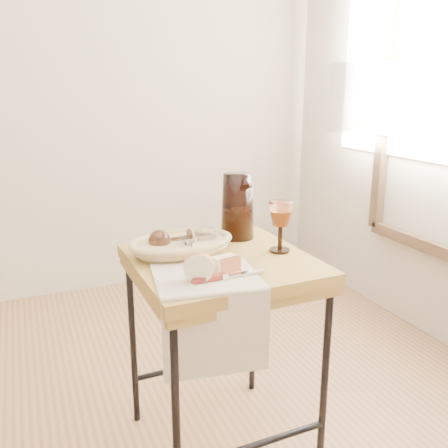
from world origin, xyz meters
name	(u,v)px	position (x,y,z in m)	size (l,w,h in m)	color
wall_back	(27,70)	(0.00, 1.80, 1.35)	(3.60, 0.00, 2.70)	beige
side_table	(222,355)	(0.49, 0.16, 0.36)	(0.56, 0.56, 0.72)	brown
tea_towel	(206,276)	(0.38, 0.02, 0.72)	(0.30, 0.27, 0.01)	silver
bread_basket	(182,246)	(0.38, 0.25, 0.74)	(0.32, 0.22, 0.05)	tan
goblet_lying_a	(173,239)	(0.35, 0.26, 0.77)	(0.12, 0.07, 0.07)	#533426
goblet_lying_b	(197,239)	(0.43, 0.23, 0.77)	(0.12, 0.07, 0.07)	white
pitcher	(237,206)	(0.63, 0.34, 0.84)	(0.16, 0.24, 0.28)	black
wine_goblet	(280,227)	(0.69, 0.14, 0.80)	(0.09, 0.09, 0.18)	white
apple_half	(199,266)	(0.35, -0.01, 0.76)	(0.09, 0.05, 0.08)	red
apple_wedge	(225,264)	(0.44, 0.02, 0.75)	(0.07, 0.04, 0.05)	#FFE7C2
table_knife	(227,275)	(0.43, -0.02, 0.73)	(0.23, 0.02, 0.02)	silver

